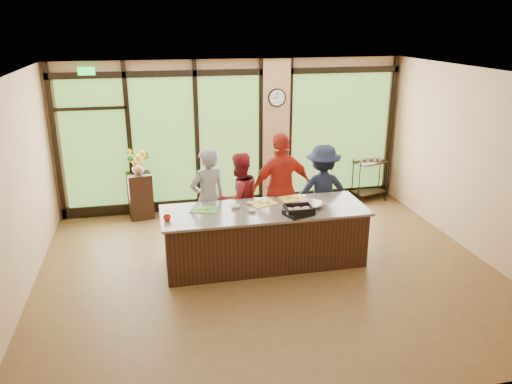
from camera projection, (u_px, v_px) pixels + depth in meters
name	position (u px, v px, depth m)	size (l,w,h in m)	color
floor	(269.00, 271.00, 7.77)	(7.00, 7.00, 0.00)	brown
ceiling	(270.00, 74.00, 6.79)	(7.00, 7.00, 0.00)	silver
back_wall	(234.00, 135.00, 10.05)	(7.00, 7.00, 0.00)	tan
left_wall	(12.00, 196.00, 6.57)	(6.00, 6.00, 0.00)	tan
right_wall	(481.00, 165.00, 7.98)	(6.00, 6.00, 0.00)	tan
window_wall	(242.00, 141.00, 10.07)	(6.90, 0.12, 3.00)	tan
island_base	(264.00, 237.00, 7.90)	(3.10, 1.00, 0.88)	black
countertop	(264.00, 210.00, 7.75)	(3.20, 1.10, 0.04)	gray
wall_clock	(277.00, 98.00, 9.85)	(0.36, 0.04, 0.36)	black
cook_left	(208.00, 200.00, 8.24)	(0.65, 0.43, 1.78)	gray
cook_midleft	(239.00, 199.00, 8.48)	(0.79, 0.62, 1.63)	maroon
cook_midright	(281.00, 189.00, 8.49)	(1.15, 0.48, 1.95)	#A9261A
cook_right	(322.00, 191.00, 8.79)	(1.09, 0.63, 1.68)	#171D32
roasting_pan	(299.00, 213.00, 7.51)	(0.41, 0.32, 0.07)	black
mixing_bowl	(313.00, 205.00, 7.79)	(0.35, 0.35, 0.09)	silver
cutting_board_left	(204.00, 210.00, 7.71)	(0.41, 0.31, 0.01)	green
cutting_board_center	(263.00, 203.00, 7.98)	(0.42, 0.31, 0.01)	yellow
cutting_board_right	(293.00, 199.00, 8.19)	(0.42, 0.31, 0.01)	yellow
prep_bowl_near	(236.00, 206.00, 7.79)	(0.15, 0.15, 0.05)	white
prep_bowl_mid	(252.00, 210.00, 7.63)	(0.14, 0.14, 0.04)	white
prep_bowl_far	(251.00, 203.00, 7.95)	(0.13, 0.13, 0.03)	white
red_ramekin	(167.00, 218.00, 7.28)	(0.11, 0.11, 0.09)	#B22211
flower_stand	(140.00, 195.00, 9.77)	(0.45, 0.45, 0.90)	black
flower_vase	(138.00, 167.00, 9.58)	(0.25, 0.25, 0.26)	#977A52
bar_cart	(370.00, 174.00, 10.71)	(0.77, 0.57, 0.94)	black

